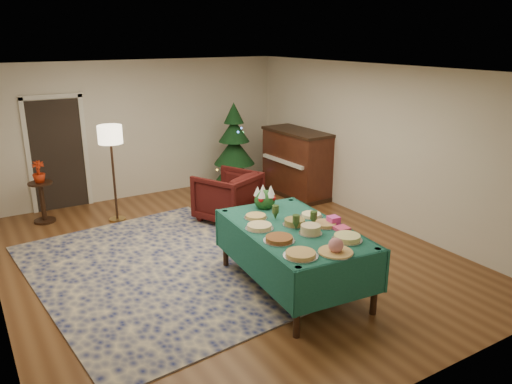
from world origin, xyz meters
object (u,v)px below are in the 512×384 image
buffet_table (294,240)px  armchair (228,194)px  floor_lamp (111,140)px  christmas_tree (234,153)px  piano (296,164)px  gift_box (333,221)px  potted_plant (39,176)px  side_table (43,203)px

buffet_table → armchair: armchair is taller
floor_lamp → christmas_tree: size_ratio=0.91×
buffet_table → armchair: size_ratio=2.35×
piano → floor_lamp: bearing=172.8°
gift_box → floor_lamp: floor_lamp is taller
gift_box → christmas_tree: 4.33m
potted_plant → side_table: bearing=0.0°
floor_lamp → side_table: size_ratio=2.34×
buffet_table → floor_lamp: floor_lamp is taller
armchair → side_table: bearing=-54.6°
buffet_table → potted_plant: size_ratio=6.02×
side_table → christmas_tree: christmas_tree is taller
floor_lamp → piano: (3.58, -0.45, -0.79)m
buffet_table → potted_plant: 4.84m
side_table → floor_lamp: bearing=-27.5°
floor_lamp → side_table: floor_lamp is taller
piano → buffet_table: bearing=-126.4°
gift_box → floor_lamp: size_ratio=0.08×
gift_box → christmas_tree: bearing=77.9°
side_table → gift_box: bearing=-57.4°
gift_box → side_table: (-2.82, 4.42, -0.54)m
potted_plant → floor_lamp: bearing=-27.5°
floor_lamp → potted_plant: 1.40m
side_table → piano: size_ratio=0.46×
armchair → potted_plant: size_ratio=2.57×
christmas_tree → armchair: bearing=-123.1°
gift_box → armchair: bearing=90.3°
side_table → piano: (4.70, -1.03, 0.30)m
christmas_tree → piano: bearing=-41.3°
armchair → christmas_tree: christmas_tree is taller
armchair → piano: piano is taller
floor_lamp → christmas_tree: christmas_tree is taller
potted_plant → piano: bearing=-12.4°
gift_box → armchair: armchair is taller
gift_box → christmas_tree: (0.91, 4.23, -0.06)m
gift_box → floor_lamp: 4.23m
gift_box → christmas_tree: christmas_tree is taller
armchair → christmas_tree: 1.73m
buffet_table → side_table: size_ratio=3.11×
buffet_table → side_table: (-2.33, 4.24, -0.32)m
gift_box → christmas_tree: size_ratio=0.07×
christmas_tree → potted_plant: bearing=177.2°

